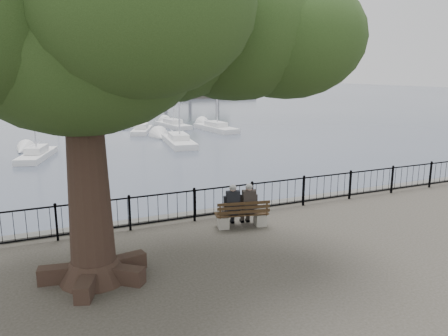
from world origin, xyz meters
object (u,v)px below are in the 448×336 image
person_left (232,207)px  tree (117,14)px  person_right (248,206)px  bench (242,217)px  lion_monument (92,97)px

person_left → tree: tree is taller
person_left → person_right: size_ratio=1.00×
person_left → bench: bearing=-28.8°
bench → tree: bearing=-157.2°
person_left → lion_monument: bearing=87.5°
bench → person_left: bearing=151.2°
lion_monument → bench: bearing=-92.2°
tree → lion_monument: tree is taller
bench → tree: size_ratio=0.16×
tree → lion_monument: 50.54m
bench → person_left: 0.44m
person_left → lion_monument: (2.14, 48.34, 0.65)m
person_left → tree: size_ratio=0.12×
person_left → person_right: (0.48, -0.10, 0.00)m
bench → lion_monument: size_ratio=0.18×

